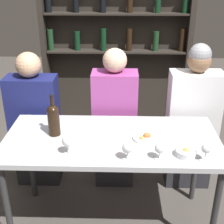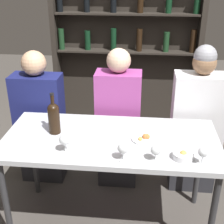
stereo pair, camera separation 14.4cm
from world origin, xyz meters
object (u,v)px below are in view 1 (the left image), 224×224
(wine_glass_1, at_px, (160,149))
(seated_person_right, at_px, (192,122))
(wine_glass_2, at_px, (206,149))
(wine_bottle, at_px, (54,118))
(food_plate_0, at_px, (146,137))
(snack_bowl, at_px, (186,153))
(wine_glass_3, at_px, (68,142))
(seated_person_center, at_px, (115,124))
(wine_glass_0, at_px, (128,148))
(seated_person_left, at_px, (35,125))

(wine_glass_1, bearing_deg, seated_person_right, 64.44)
(wine_glass_1, relative_size, wine_glass_2, 0.94)
(wine_bottle, relative_size, food_plate_0, 1.57)
(wine_glass_1, xyz_separation_m, snack_bowl, (0.17, 0.04, -0.05))
(wine_glass_3, bearing_deg, seated_person_center, 69.40)
(wine_glass_0, distance_m, seated_person_right, 1.01)
(food_plate_0, xyz_separation_m, seated_person_left, (-0.94, 0.54, -0.20))
(snack_bowl, bearing_deg, wine_bottle, 164.04)
(seated_person_center, height_order, seated_person_right, seated_person_right)
(wine_bottle, distance_m, seated_person_right, 1.23)
(wine_glass_3, bearing_deg, wine_bottle, 118.57)
(wine_glass_2, xyz_separation_m, seated_person_left, (-1.28, 0.80, -0.27))
(wine_glass_1, bearing_deg, wine_glass_3, 175.65)
(wine_glass_1, xyz_separation_m, seated_person_left, (-1.00, 0.79, -0.26))
(wine_bottle, relative_size, seated_person_center, 0.24)
(snack_bowl, bearing_deg, wine_glass_1, -166.63)
(snack_bowl, bearing_deg, seated_person_left, 147.36)
(wine_bottle, distance_m, seated_person_center, 0.71)
(food_plate_0, bearing_deg, wine_glass_2, -37.88)
(wine_glass_0, height_order, wine_glass_2, same)
(wine_glass_3, bearing_deg, seated_person_right, 38.09)
(wine_bottle, bearing_deg, seated_person_right, 24.55)
(seated_person_left, relative_size, seated_person_right, 0.94)
(food_plate_0, xyz_separation_m, seated_person_right, (0.44, 0.54, -0.15))
(seated_person_right, bearing_deg, wine_glass_0, -125.70)
(wine_glass_3, xyz_separation_m, snack_bowl, (0.75, -0.00, -0.06))
(wine_bottle, relative_size, wine_glass_2, 2.56)
(snack_bowl, distance_m, seated_person_left, 1.41)
(food_plate_0, distance_m, seated_person_left, 1.10)
(wine_bottle, height_order, wine_glass_3, wine_bottle)
(wine_glass_3, height_order, seated_person_center, seated_person_center)
(wine_glass_0, bearing_deg, wine_bottle, 149.26)
(wine_bottle, relative_size, seated_person_left, 0.25)
(wine_bottle, xyz_separation_m, wine_glass_1, (0.71, -0.29, -0.05))
(wine_bottle, relative_size, snack_bowl, 2.37)
(wine_glass_3, bearing_deg, wine_glass_0, -8.34)
(seated_person_center, bearing_deg, seated_person_left, 180.00)
(wine_glass_3, height_order, snack_bowl, wine_glass_3)
(wine_bottle, distance_m, wine_glass_0, 0.60)
(wine_bottle, relative_size, wine_glass_1, 2.74)
(wine_glass_3, distance_m, food_plate_0, 0.56)
(snack_bowl, relative_size, seated_person_left, 0.10)
(snack_bowl, xyz_separation_m, seated_person_center, (-0.47, 0.75, -0.19))
(wine_glass_3, distance_m, seated_person_right, 1.24)
(wine_glass_0, height_order, seated_person_left, seated_person_left)
(snack_bowl, relative_size, seated_person_center, 0.10)
(food_plate_0, bearing_deg, wine_glass_1, -76.21)
(wine_glass_3, relative_size, snack_bowl, 0.99)
(wine_glass_1, bearing_deg, food_plate_0, 103.79)
(food_plate_0, height_order, snack_bowl, snack_bowl)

